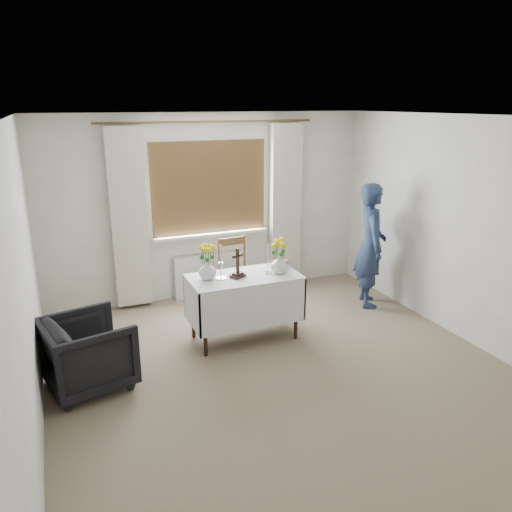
{
  "coord_description": "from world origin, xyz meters",
  "views": [
    {
      "loc": [
        -1.96,
        -3.92,
        2.62
      ],
      "look_at": [
        -0.02,
        0.79,
        1.05
      ],
      "focal_mm": 35.0,
      "sensor_mm": 36.0,
      "label": 1
    }
  ],
  "objects_px": {
    "wooden_cross": "(238,263)",
    "flower_vase_left": "(207,270)",
    "altar_table": "(244,307)",
    "person": "(371,245)",
    "wooden_chair": "(238,274)",
    "armchair": "(88,353)",
    "flower_vase_right": "(279,264)"
  },
  "relations": [
    {
      "from": "wooden_cross",
      "to": "flower_vase_left",
      "type": "relative_size",
      "value": 1.6
    },
    {
      "from": "altar_table",
      "to": "person",
      "type": "xyz_separation_m",
      "value": [
        1.91,
        0.33,
        0.44
      ]
    },
    {
      "from": "altar_table",
      "to": "wooden_chair",
      "type": "relative_size",
      "value": 1.34
    },
    {
      "from": "armchair",
      "to": "wooden_chair",
      "type": "bearing_deg",
      "value": -70.64
    },
    {
      "from": "wooden_chair",
      "to": "armchair",
      "type": "xyz_separation_m",
      "value": [
        -1.99,
        -1.27,
        -0.11
      ]
    },
    {
      "from": "altar_table",
      "to": "person",
      "type": "height_order",
      "value": "person"
    },
    {
      "from": "wooden_cross",
      "to": "flower_vase_right",
      "type": "height_order",
      "value": "wooden_cross"
    },
    {
      "from": "wooden_chair",
      "to": "armchair",
      "type": "relative_size",
      "value": 1.21
    },
    {
      "from": "wooden_cross",
      "to": "flower_vase_right",
      "type": "distance_m",
      "value": 0.49
    },
    {
      "from": "wooden_chair",
      "to": "armchair",
      "type": "distance_m",
      "value": 2.36
    },
    {
      "from": "wooden_chair",
      "to": "flower_vase_right",
      "type": "relative_size",
      "value": 4.41
    },
    {
      "from": "person",
      "to": "flower_vase_right",
      "type": "xyz_separation_m",
      "value": [
        -1.51,
        -0.39,
        0.05
      ]
    },
    {
      "from": "flower_vase_left",
      "to": "wooden_chair",
      "type": "bearing_deg",
      "value": 51.42
    },
    {
      "from": "wooden_chair",
      "to": "armchair",
      "type": "bearing_deg",
      "value": -152.58
    },
    {
      "from": "wooden_chair",
      "to": "wooden_cross",
      "type": "xyz_separation_m",
      "value": [
        -0.33,
        -0.9,
        0.47
      ]
    },
    {
      "from": "altar_table",
      "to": "flower_vase_left",
      "type": "height_order",
      "value": "flower_vase_left"
    },
    {
      "from": "altar_table",
      "to": "armchair",
      "type": "xyz_separation_m",
      "value": [
        -1.73,
        -0.39,
        -0.03
      ]
    },
    {
      "from": "flower_vase_right",
      "to": "altar_table",
      "type": "bearing_deg",
      "value": 171.92
    },
    {
      "from": "altar_table",
      "to": "flower_vase_left",
      "type": "xyz_separation_m",
      "value": [
        -0.41,
        0.06,
        0.49
      ]
    },
    {
      "from": "armchair",
      "to": "flower_vase_right",
      "type": "relative_size",
      "value": 3.65
    },
    {
      "from": "wooden_chair",
      "to": "wooden_cross",
      "type": "bearing_deg",
      "value": -115.54
    },
    {
      "from": "flower_vase_left",
      "to": "wooden_cross",
      "type": "bearing_deg",
      "value": -12.25
    },
    {
      "from": "armchair",
      "to": "wooden_cross",
      "type": "distance_m",
      "value": 1.79
    },
    {
      "from": "person",
      "to": "flower_vase_right",
      "type": "bearing_deg",
      "value": 126.82
    },
    {
      "from": "flower_vase_left",
      "to": "flower_vase_right",
      "type": "xyz_separation_m",
      "value": [
        0.81,
        -0.11,
        0.0
      ]
    },
    {
      "from": "wooden_chair",
      "to": "flower_vase_right",
      "type": "distance_m",
      "value": 1.04
    },
    {
      "from": "altar_table",
      "to": "flower_vase_right",
      "type": "bearing_deg",
      "value": -8.08
    },
    {
      "from": "altar_table",
      "to": "flower_vase_right",
      "type": "relative_size",
      "value": 5.9
    },
    {
      "from": "wooden_cross",
      "to": "flower_vase_right",
      "type": "bearing_deg",
      "value": -29.88
    },
    {
      "from": "armchair",
      "to": "altar_table",
      "type": "bearing_deg",
      "value": -90.67
    },
    {
      "from": "person",
      "to": "wooden_cross",
      "type": "bearing_deg",
      "value": 122.22
    },
    {
      "from": "flower_vase_left",
      "to": "flower_vase_right",
      "type": "height_order",
      "value": "same"
    }
  ]
}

